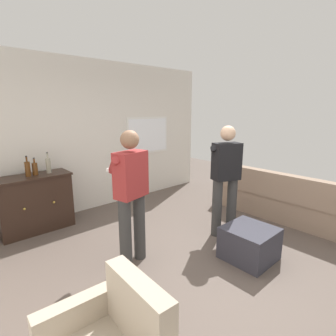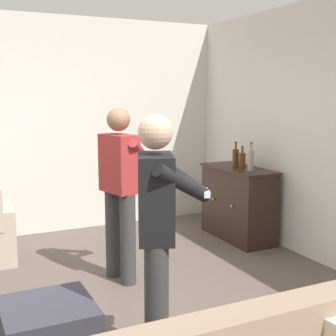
# 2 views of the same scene
# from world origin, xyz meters

# --- Properties ---
(ground) EXTENTS (10.40, 10.40, 0.00)m
(ground) POSITION_xyz_m (0.00, 0.00, 0.00)
(ground) COLOR brown
(wall_side_left) EXTENTS (0.12, 5.20, 2.80)m
(wall_side_left) POSITION_xyz_m (-2.66, 0.00, 1.40)
(wall_side_left) COLOR silver
(wall_side_left) RESTS_ON ground
(sideboard_cabinet) EXTENTS (1.09, 0.49, 0.91)m
(sideboard_cabinet) POSITION_xyz_m (-1.29, 2.30, 0.45)
(sideboard_cabinet) COLOR black
(sideboard_cabinet) RESTS_ON ground
(bottle_wine_green) EXTENTS (0.07, 0.07, 0.34)m
(bottle_wine_green) POSITION_xyz_m (-1.04, 2.29, 1.03)
(bottle_wine_green) COLOR gray
(bottle_wine_green) RESTS_ON sideboard_cabinet
(bottle_liquor_amber) EXTENTS (0.08, 0.08, 0.27)m
(bottle_liquor_amber) POSITION_xyz_m (-1.24, 2.31, 1.01)
(bottle_liquor_amber) COLOR #593314
(bottle_liquor_amber) RESTS_ON sideboard_cabinet
(bottle_spirits_clear) EXTENTS (0.08, 0.08, 0.32)m
(bottle_spirits_clear) POSITION_xyz_m (-1.35, 2.28, 1.02)
(bottle_spirits_clear) COLOR #593314
(bottle_spirits_clear) RESTS_ON sideboard_cabinet
(ottoman) EXTENTS (0.60, 0.60, 0.42)m
(ottoman) POSITION_xyz_m (0.50, -0.43, 0.21)
(ottoman) COLOR #33333D
(ottoman) RESTS_ON ground
(person_standing_left) EXTENTS (0.54, 0.51, 1.68)m
(person_standing_left) POSITION_xyz_m (-0.67, 0.52, 0.94)
(person_standing_left) COLOR #383838
(person_standing_left) RESTS_ON ground
(person_standing_right) EXTENTS (0.52, 0.52, 1.68)m
(person_standing_right) POSITION_xyz_m (0.83, 0.23, 0.94)
(person_standing_right) COLOR #383838
(person_standing_right) RESTS_ON ground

